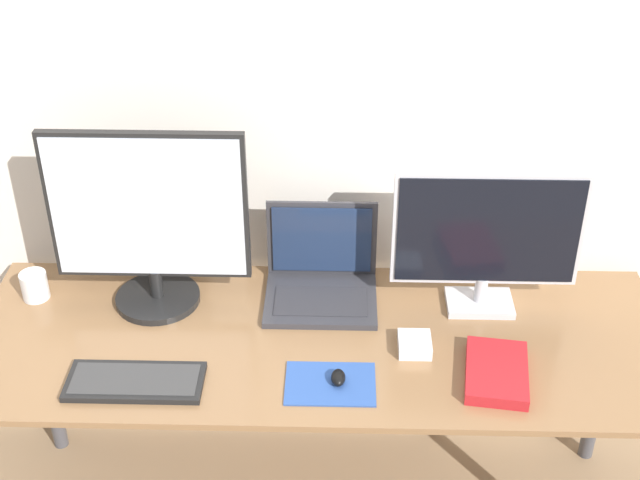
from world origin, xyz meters
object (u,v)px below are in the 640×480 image
Objects in this scene: laptop at (321,275)px; mouse at (338,378)px; monitor_right at (487,237)px; monitor_left at (149,221)px; book at (497,372)px; keyboard at (135,381)px; power_brick at (415,344)px; mug at (34,286)px.

laptop is 5.37× the size of mouse.
monitor_right reaches higher than laptop.
monitor_left is 2.14× the size of book.
keyboard is 0.73m from power_brick.
laptop is 0.39m from mouse.
monitor_left is 0.91m from monitor_right.
book is at bearing -13.76° from mug.
power_brick is (0.20, 0.14, -0.00)m from mouse.
mug reaches higher than book.
monitor_left is at bearing 164.41° from power_brick.
book reaches higher than keyboard.
monitor_left is 9.18× the size of mouse.
mouse is at bearing -21.69° from mug.
mug is 0.86× the size of power_brick.
keyboard is 0.51m from mug.
monitor_right is 1.62× the size of laptop.
monitor_left reaches higher than power_brick.
monitor_right is 0.56m from mouse.
power_brick is (-0.19, -0.20, -0.21)m from monitor_right.
monitor_right is at bearing 0.01° from monitor_left.
monitor_left is at bearing -0.95° from mug.
book is 0.23m from power_brick.
monitor_left is at bearing 161.62° from book.
monitor_right is 0.35m from power_brick.
monitor_right is 1.00m from keyboard.
keyboard is at bearing -167.74° from power_brick.
monitor_left reaches higher than laptop.
keyboard is 1.36× the size of book.
monitor_left is 0.78m from power_brick.
book is 2.65× the size of power_brick.
monitor_left is 1.57× the size of keyboard.
mug reaches higher than keyboard.
keyboard is 0.51m from mouse.
keyboard is (-0.46, -0.40, -0.05)m from laptop.
laptop is (-0.45, 0.05, -0.17)m from monitor_right.
monitor_right is at bearing 40.59° from mouse.
keyboard is at bearing -158.63° from monitor_right.
monitor_right is 6.27× the size of mug.
book is (0.92, -0.30, -0.25)m from monitor_left.
power_brick is at bearing -15.59° from monitor_left.
keyboard is at bearing -45.27° from mug.
power_brick is (0.71, 0.15, 0.01)m from keyboard.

